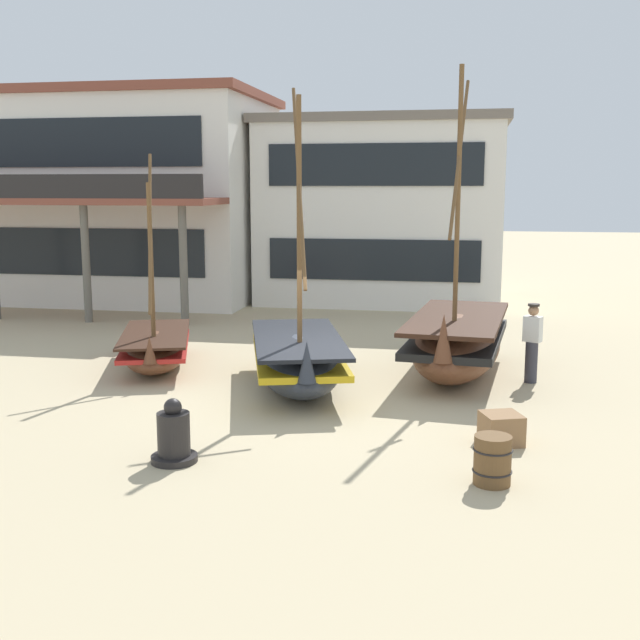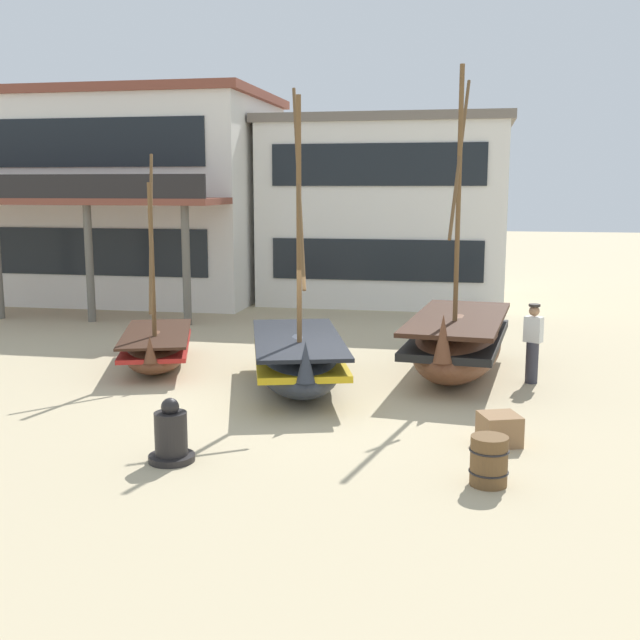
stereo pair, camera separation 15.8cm
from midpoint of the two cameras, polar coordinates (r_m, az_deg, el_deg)
name	(u,v)px [view 2 (the right image)]	position (r m, az deg, el deg)	size (l,w,h in m)	color
ground_plane	(310,399)	(15.35, -0.43, -5.78)	(120.00, 120.00, 0.00)	tan
fishing_boat_near_left	(298,359)	(16.06, -1.35, -2.86)	(2.92, 4.71, 6.08)	#2D333D
fishing_boat_centre_large	(458,343)	(17.31, 10.25, -1.64)	(2.36, 4.99, 6.50)	brown
fishing_boat_far_right	(157,347)	(18.29, -11.57, -1.95)	(2.54, 3.92, 4.83)	brown
fisherman_by_hull	(533,344)	(17.02, 15.50, -1.71)	(0.42, 0.36, 1.68)	#33333D
capstan_winch	(171,437)	(12.09, -10.43, -8.35)	(0.70, 0.70, 0.98)	black
wooden_barrel	(489,461)	(11.27, 12.60, -9.97)	(0.56, 0.56, 0.70)	brown
cargo_crate	(499,429)	(13.03, 13.28, -7.75)	(0.60, 0.60, 0.50)	olive
harbor_building_main	(386,210)	(28.51, 4.97, 7.98)	(8.68, 5.50, 6.48)	white
harbor_building_annex	(120,197)	(30.35, -14.22, 8.69)	(11.29, 9.63, 7.40)	white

